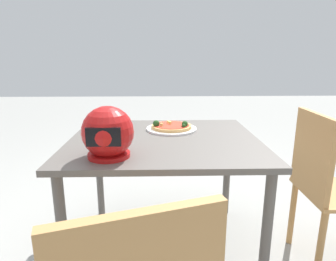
{
  "coord_description": "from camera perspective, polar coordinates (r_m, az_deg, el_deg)",
  "views": [
    {
      "loc": [
        0.02,
        1.61,
        1.2
      ],
      "look_at": [
        -0.03,
        -0.1,
        0.75
      ],
      "focal_mm": 30.99,
      "sensor_mm": 36.0,
      "label": 1
    }
  ],
  "objects": [
    {
      "name": "ground_plane",
      "position": [
        2.0,
        -0.7,
        -21.99
      ],
      "size": [
        14.0,
        14.0,
        0.0
      ],
      "primitive_type": "plane",
      "color": "#9E9E99"
    },
    {
      "name": "dining_table",
      "position": [
        1.7,
        -0.76,
        -4.2
      ],
      "size": [
        1.08,
        0.95,
        0.73
      ],
      "color": "#5B5651",
      "rests_on": "ground"
    },
    {
      "name": "pizza_plate",
      "position": [
        1.86,
        0.69,
        0.35
      ],
      "size": [
        0.32,
        0.32,
        0.01
      ],
      "primitive_type": "cylinder",
      "color": "white",
      "rests_on": "dining_table"
    },
    {
      "name": "pizza",
      "position": [
        1.86,
        0.66,
        0.89
      ],
      "size": [
        0.26,
        0.26,
        0.06
      ],
      "color": "tan",
      "rests_on": "pizza_plate"
    },
    {
      "name": "motorcycle_helmet",
      "position": [
        1.37,
        -11.75,
        -0.53
      ],
      "size": [
        0.24,
        0.24,
        0.24
      ],
      "color": "#B21414",
      "rests_on": "dining_table"
    },
    {
      "name": "chair_side",
      "position": [
        1.87,
        28.55,
        -8.94
      ],
      "size": [
        0.4,
        0.4,
        0.9
      ],
      "color": "#B7844C",
      "rests_on": "ground"
    }
  ]
}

